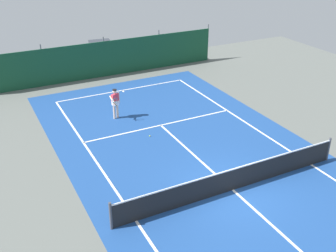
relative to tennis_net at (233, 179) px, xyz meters
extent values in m
plane|color=slate|center=(0.00, 0.00, -0.51)|extent=(36.00, 36.00, 0.00)
cube|color=#1E478C|center=(0.00, 0.00, -0.51)|extent=(11.02, 26.60, 0.01)
cube|color=white|center=(0.00, 11.90, -0.50)|extent=(8.22, 0.10, 0.01)
cube|color=white|center=(-4.11, 0.00, -0.50)|extent=(0.10, 23.80, 0.01)
cube|color=white|center=(4.11, 0.00, -0.50)|extent=(0.10, 23.80, 0.01)
cube|color=white|center=(0.00, 6.40, -0.50)|extent=(8.22, 0.10, 0.01)
cube|color=white|center=(0.00, 0.00, -0.50)|extent=(0.10, 12.80, 0.01)
cube|color=white|center=(0.00, 11.75, -0.50)|extent=(0.10, 0.30, 0.01)
cube|color=black|center=(0.00, 0.00, -0.04)|extent=(9.92, 0.03, 0.95)
cube|color=white|center=(0.00, 0.00, 0.46)|extent=(9.92, 0.04, 0.05)
cylinder|color=#47474C|center=(-5.01, 0.00, 0.04)|extent=(0.10, 0.10, 1.10)
cylinder|color=#47474C|center=(5.01, 0.00, 0.04)|extent=(0.10, 0.10, 1.10)
cube|color=#14472D|center=(0.00, 14.91, 0.69)|extent=(16.22, 0.06, 2.40)
cylinder|color=#595B60|center=(-4.05, 14.97, 0.84)|extent=(0.08, 0.08, 2.70)
cylinder|color=#595B60|center=(0.00, 14.97, 0.84)|extent=(0.08, 0.08, 2.70)
cylinder|color=#595B60|center=(4.05, 14.97, 0.84)|extent=(0.08, 0.08, 2.70)
cylinder|color=#595B60|center=(8.11, 14.97, 0.84)|extent=(0.08, 0.08, 2.70)
cube|color=#234C1E|center=(0.00, 15.51, 0.04)|extent=(14.60, 0.70, 1.10)
cylinder|color=beige|center=(-1.64, 8.32, -0.10)|extent=(0.12, 0.12, 0.82)
cylinder|color=beige|center=(-1.84, 8.27, -0.10)|extent=(0.12, 0.12, 0.82)
cylinder|color=white|center=(-1.74, 8.29, 0.39)|extent=(0.40, 0.40, 0.22)
cube|color=#D1384C|center=(-1.74, 8.29, 0.59)|extent=(0.40, 0.27, 0.56)
sphere|color=beige|center=(-1.74, 8.29, 1.02)|extent=(0.22, 0.22, 0.22)
cylinder|color=black|center=(-1.74, 8.29, 1.11)|extent=(0.23, 0.23, 0.04)
cylinder|color=beige|center=(-1.52, 8.34, 0.62)|extent=(0.09, 0.09, 0.58)
cylinder|color=beige|center=(-1.94, 8.13, 0.62)|extent=(0.20, 0.53, 0.41)
cylinder|color=black|center=(-1.92, 7.82, 0.51)|extent=(0.09, 0.27, 0.13)
torus|color=teal|center=(-1.92, 7.82, 0.73)|extent=(0.32, 0.19, 0.29)
sphere|color=#CCDB33|center=(-1.02, 5.55, -0.48)|extent=(0.07, 0.07, 0.07)
cube|color=navy|center=(0.61, 17.42, 0.21)|extent=(2.27, 4.38, 0.80)
cube|color=#2D333D|center=(0.61, 17.42, 0.89)|extent=(1.73, 2.05, 0.56)
cylinder|color=black|center=(-0.13, 18.82, -0.19)|extent=(0.29, 0.66, 0.64)
cylinder|color=black|center=(1.66, 18.61, -0.19)|extent=(0.29, 0.66, 0.64)
cylinder|color=black|center=(-0.43, 16.23, -0.19)|extent=(0.29, 0.66, 0.64)
cylinder|color=black|center=(1.36, 16.02, -0.19)|extent=(0.29, 0.66, 0.64)
camera|label=1|loc=(-8.28, -10.66, 8.90)|focal=43.81mm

